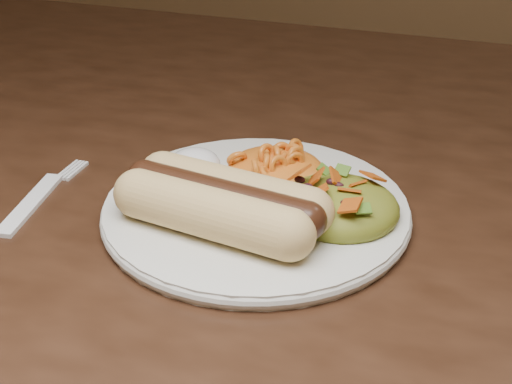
% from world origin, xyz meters
% --- Properties ---
extents(table, '(1.60, 0.90, 0.75)m').
position_xyz_m(table, '(0.00, 0.00, 0.66)').
color(table, '#3B2214').
rests_on(table, floor).
extents(plate, '(0.25, 0.25, 0.01)m').
position_xyz_m(plate, '(0.00, -0.09, 0.76)').
color(plate, silver).
rests_on(plate, table).
extents(hotdog, '(0.14, 0.09, 0.04)m').
position_xyz_m(hotdog, '(-0.01, -0.13, 0.78)').
color(hotdog, '#F1C87D').
rests_on(hotdog, plate).
extents(mac_and_cheese, '(0.09, 0.08, 0.03)m').
position_xyz_m(mac_and_cheese, '(0.00, -0.04, 0.78)').
color(mac_and_cheese, orange).
rests_on(mac_and_cheese, plate).
extents(sour_cream, '(0.05, 0.05, 0.03)m').
position_xyz_m(sour_cream, '(-0.07, -0.06, 0.78)').
color(sour_cream, white).
rests_on(sour_cream, plate).
extents(taco_salad, '(0.10, 0.09, 0.04)m').
position_xyz_m(taco_salad, '(0.07, -0.09, 0.78)').
color(taco_salad, '#A06817').
rests_on(taco_salad, plate).
extents(fork, '(0.04, 0.12, 0.00)m').
position_xyz_m(fork, '(-0.18, -0.14, 0.75)').
color(fork, white).
rests_on(fork, table).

